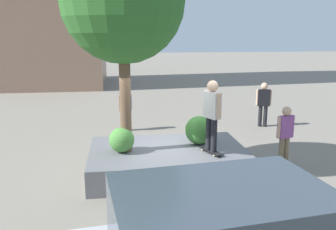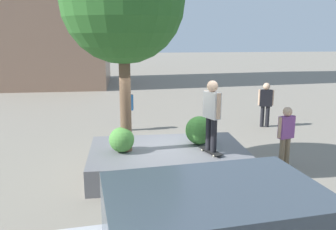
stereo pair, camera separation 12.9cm
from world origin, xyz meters
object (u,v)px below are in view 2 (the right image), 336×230
object	(u,v)px
skateboard	(211,151)
skateboarder	(212,111)
planter_ledge	(168,160)
pedestrian_crossing	(127,106)
passerby_with_bag	(286,132)
bystander_watching	(266,102)
plaza_tree	(123,2)

from	to	relation	value
skateboard	skateboarder	size ratio (longest dim) A/B	0.47
skateboarder	planter_ledge	bearing A→B (deg)	-26.02
planter_ledge	skateboarder	xyz separation A→B (m)	(-1.01, 0.50, 1.40)
pedestrian_crossing	planter_ledge	bearing A→B (deg)	103.20
skateboard	passerby_with_bag	bearing A→B (deg)	-165.39
pedestrian_crossing	passerby_with_bag	bearing A→B (deg)	135.30
planter_ledge	bystander_watching	distance (m)	6.03
planter_ledge	skateboard	bearing A→B (deg)	153.98
skateboarder	bystander_watching	bearing A→B (deg)	-125.14
planter_ledge	skateboard	distance (m)	1.19
pedestrian_crossing	passerby_with_bag	size ratio (longest dim) A/B	0.97
passerby_with_bag	pedestrian_crossing	bearing A→B (deg)	-44.70
passerby_with_bag	plaza_tree	bearing A→B (deg)	1.25
skateboarder	pedestrian_crossing	bearing A→B (deg)	-67.08
skateboard	bystander_watching	distance (m)	5.72
plaza_tree	skateboarder	xyz separation A→B (m)	(-2.08, 0.48, -2.56)
plaza_tree	pedestrian_crossing	bearing A→B (deg)	-90.86
planter_ledge	skateboarder	distance (m)	1.80
skateboarder	bystander_watching	distance (m)	5.75
skateboarder	pedestrian_crossing	distance (m)	5.24
planter_ledge	pedestrian_crossing	distance (m)	4.43
planter_ledge	skateboarder	world-z (taller)	skateboarder
pedestrian_crossing	plaza_tree	bearing A→B (deg)	89.14
skateboard	passerby_with_bag	xyz separation A→B (m)	(-2.22, -0.58, 0.26)
bystander_watching	passerby_with_bag	world-z (taller)	bystander_watching
bystander_watching	pedestrian_crossing	bearing A→B (deg)	-1.11
passerby_with_bag	skateboarder	bearing A→B (deg)	14.61
skateboard	plaza_tree	bearing A→B (deg)	-13.09
planter_ledge	plaza_tree	world-z (taller)	plaza_tree
planter_ledge	pedestrian_crossing	size ratio (longest dim) A/B	2.53
skateboard	bystander_watching	xyz separation A→B (m)	(-3.29, -4.67, 0.31)
skateboard	planter_ledge	bearing A→B (deg)	-26.02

